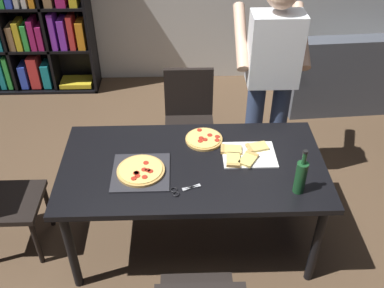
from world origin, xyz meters
The scene contains 11 objects.
ground_plane centered at (0.00, 0.00, 0.00)m, with size 12.00×12.00×0.00m, color brown.
dining_table centered at (0.00, 0.00, 0.68)m, with size 1.76×0.91×0.75m.
chair_far_side centered at (0.00, 0.94, 0.51)m, with size 0.42×0.42×0.90m.
couch centered at (1.90, 1.99, 0.30)m, with size 1.75×0.95×0.85m.
bookshelf centered at (-1.75, 2.37, 0.98)m, with size 1.40×0.35×1.95m.
person_serving_pizza centered at (0.62, 0.72, 1.00)m, with size 0.55×0.54×1.75m.
pepperoni_pizza_on_tray centered at (-0.34, -0.08, 0.77)m, with size 0.37×0.37×0.04m.
pizza_slices_on_towel centered at (0.36, 0.07, 0.76)m, with size 0.37×0.29×0.03m.
wine_bottle centered at (0.64, -0.28, 0.87)m, with size 0.07×0.07×0.32m.
kitchen_scissors centered at (-0.08, -0.26, 0.76)m, with size 0.20×0.12×0.01m.
second_pizza_plain centered at (0.09, 0.25, 0.76)m, with size 0.26×0.26×0.03m.
Camera 1 is at (-0.08, -2.23, 2.64)m, focal length 41.20 mm.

